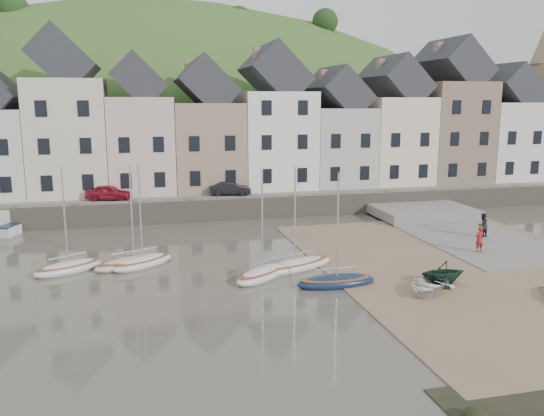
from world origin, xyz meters
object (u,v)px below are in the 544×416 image
object	(u,v)px
person_red	(479,239)
rowboat_green	(443,272)
person_dark	(482,225)
car_right	(230,188)
car_left	(109,192)
sailboat_0	(68,267)
rowboat_white	(427,285)

from	to	relation	value
person_red	rowboat_green	bearing A→B (deg)	32.79
rowboat_green	person_dark	xyz separation A→B (m)	(8.07, 8.39, 0.29)
person_dark	car_right	world-z (taller)	car_right
rowboat_green	person_dark	world-z (taller)	person_dark
car_left	car_right	world-z (taller)	car_left
sailboat_0	rowboat_green	size ratio (longest dim) A/B	2.60
rowboat_green	person_red	size ratio (longest dim) A/B	1.44
rowboat_white	rowboat_green	world-z (taller)	rowboat_green
car_left	car_right	size ratio (longest dim) A/B	1.05
rowboat_green	person_red	distance (m)	7.37
rowboat_white	person_dark	xyz separation A→B (m)	(9.54, 9.41, 0.59)
sailboat_0	rowboat_green	distance (m)	21.10
sailboat_0	car_right	size ratio (longest dim) A/B	1.77
rowboat_green	car_right	distance (m)	23.08
rowboat_white	sailboat_0	bearing A→B (deg)	-156.75
sailboat_0	person_dark	size ratio (longest dim) A/B	3.64
person_dark	car_left	xyz separation A→B (m)	(-26.21, 13.23, 1.25)
person_red	car_right	bearing A→B (deg)	-60.24
sailboat_0	rowboat_green	xyz separation A→B (m)	(19.86, -7.10, 0.44)
car_right	person_dark	bearing A→B (deg)	-119.40
person_dark	car_left	world-z (taller)	car_left
rowboat_white	person_red	xyz separation A→B (m)	(6.96, 5.93, 0.57)
person_red	person_dark	world-z (taller)	person_dark
rowboat_green	rowboat_white	bearing A→B (deg)	-52.88
rowboat_green	car_left	xyz separation A→B (m)	(-18.14, 21.62, 1.54)
sailboat_0	car_left	bearing A→B (deg)	83.25
person_red	sailboat_0	bearing A→B (deg)	-13.99
rowboat_green	car_right	size ratio (longest dim) A/B	0.68
rowboat_green	person_red	bearing A→B (deg)	134.22
person_dark	rowboat_white	bearing A→B (deg)	24.42
sailboat_0	person_dark	world-z (taller)	sailboat_0
rowboat_white	car_right	size ratio (longest dim) A/B	0.92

